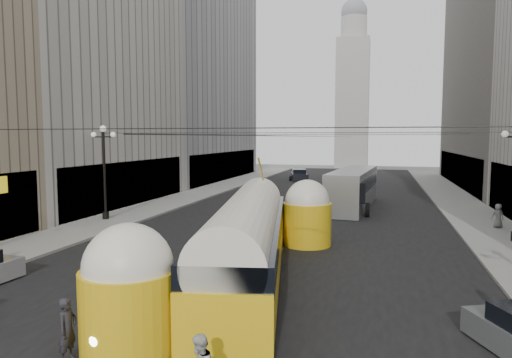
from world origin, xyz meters
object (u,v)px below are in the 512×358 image
Objects in this scene: streetcar at (248,238)px; pedestrian_sidewalk_right at (498,216)px; city_bus at (353,187)px; pedestrian_crossing_a at (68,330)px.

streetcar reaches higher than pedestrian_sidewalk_right.
streetcar is 1.28× the size of city_bus.
pedestrian_crossing_a is 25.78m from pedestrian_sidewalk_right.
streetcar is 10.67× the size of pedestrian_sidewalk_right.
streetcar is at bearing -98.00° from city_bus.
pedestrian_sidewalk_right is (14.65, 21.22, 0.06)m from pedestrian_crossing_a.
pedestrian_crossing_a is at bearing 43.11° from pedestrian_sidewalk_right.
pedestrian_crossing_a is (-5.46, -28.02, -0.87)m from city_bus.
streetcar is 9.56× the size of pedestrian_crossing_a.
city_bus is at bearing -48.81° from pedestrian_sidewalk_right.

